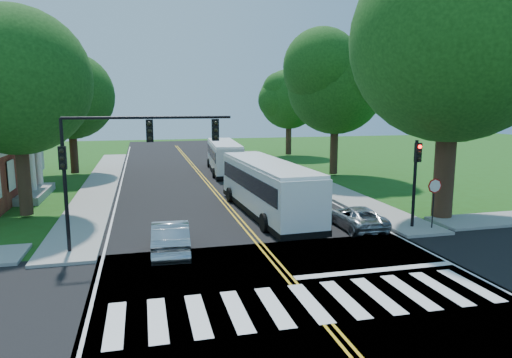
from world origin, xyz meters
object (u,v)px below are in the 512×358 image
object	(u,v)px
signal_ne	(416,172)
suv	(356,217)
bus_lead	(267,187)
hatchback	(171,237)
bus_follow	(224,156)
signal_nw	(122,151)
dark_sedan	(292,185)

from	to	relation	value
signal_ne	suv	xyz separation A→B (m)	(-2.73, 0.86, -2.37)
signal_ne	bus_lead	bearing A→B (deg)	141.89
bus_lead	hatchback	xyz separation A→B (m)	(-5.87, -5.86, -0.89)
bus_lead	bus_follow	size ratio (longest dim) A/B	1.07
signal_nw	bus_lead	bearing A→B (deg)	32.89
bus_follow	dark_sedan	bearing A→B (deg)	108.97
bus_lead	hatchback	bearing A→B (deg)	42.31
hatchback	signal_ne	bearing A→B (deg)	-173.06
signal_nw	hatchback	world-z (taller)	signal_nw
signal_ne	bus_follow	world-z (taller)	signal_ne
dark_sedan	signal_nw	bearing A→B (deg)	34.55
signal_ne	dark_sedan	xyz separation A→B (m)	(-2.92, 10.61, -2.40)
signal_nw	hatchback	bearing A→B (deg)	-25.32
bus_lead	suv	xyz separation A→B (m)	(3.62, -4.11, -1.03)
bus_follow	dark_sedan	size ratio (longest dim) A/B	2.89
bus_follow	hatchback	xyz separation A→B (m)	(-6.36, -22.76, -0.77)
signal_nw	bus_lead	distance (m)	9.59
signal_nw	bus_follow	bearing A→B (deg)	69.45
signal_ne	bus_follow	distance (m)	22.69
hatchback	suv	distance (m)	9.65
signal_ne	hatchback	xyz separation A→B (m)	(-12.21, -0.88, -2.23)
bus_lead	suv	size ratio (longest dim) A/B	2.84
bus_lead	bus_follow	distance (m)	16.91
suv	signal_ne	bearing A→B (deg)	163.25
dark_sedan	signal_ne	bearing A→B (deg)	96.28
signal_ne	hatchback	bearing A→B (deg)	-175.87
signal_nw	hatchback	size ratio (longest dim) A/B	1.64
signal_nw	suv	bearing A→B (deg)	4.41
suv	bus_follow	bearing A→B (deg)	-80.75
signal_nw	hatchback	distance (m)	4.18
signal_nw	bus_follow	size ratio (longest dim) A/B	0.64
signal_ne	dark_sedan	world-z (taller)	signal_ne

